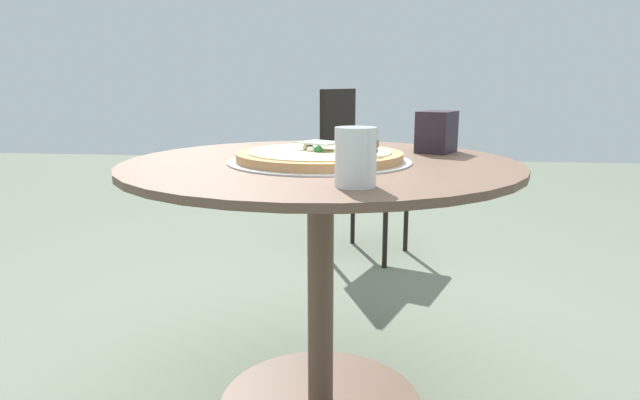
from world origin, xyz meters
The scene contains 6 objects.
patio_table centered at (0.00, 0.00, 0.49)m, with size 0.98×0.98×0.68m.
pizza_on_tray centered at (0.00, 0.02, 0.69)m, with size 0.45×0.45×0.04m.
pizza_server centered at (-0.05, 0.03, 0.73)m, with size 0.20×0.15×0.02m.
drinking_cup centered at (-0.11, 0.33, 0.74)m, with size 0.08×0.08×0.11m, color silver.
napkin_dispenser centered at (-0.30, -0.21, 0.74)m, with size 0.11×0.09×0.11m, color black.
patio_chair_near centered at (-0.01, -1.39, 0.50)m, with size 0.47×0.47×0.84m.
Camera 1 is at (-0.16, 1.33, 0.87)m, focal length 30.48 mm.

